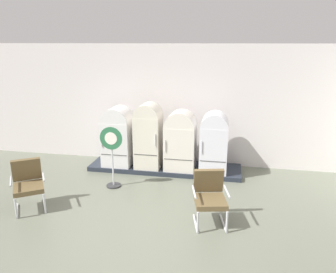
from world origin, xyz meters
TOP-DOWN VIEW (x-y plane):
  - ground at (0.00, 0.00)m, footprint 12.00×10.00m
  - back_wall at (0.00, 3.66)m, footprint 11.76×0.12m
  - display_plinth at (0.00, 3.02)m, footprint 3.72×0.95m
  - refrigerator_0 at (-1.16, 2.93)m, footprint 0.69×0.70m
  - refrigerator_1 at (-0.38, 2.90)m, footprint 0.61×0.64m
  - refrigerator_2 at (0.40, 2.89)m, footprint 0.72×0.64m
  - refrigerator_3 at (1.19, 2.92)m, footprint 0.63×0.69m
  - armchair_left at (-2.16, 0.63)m, footprint 0.80×0.83m
  - armchair_right at (1.25, 0.74)m, footprint 0.68×0.75m
  - sign_stand at (-0.92, 1.83)m, footprint 0.49×0.32m

SIDE VIEW (x-z plane):
  - ground at x=0.00m, z-range -0.05..0.00m
  - display_plinth at x=0.00m, z-range 0.00..0.11m
  - armchair_left at x=-2.16m, z-range 0.05..0.99m
  - armchair_right at x=1.25m, z-range 0.05..0.99m
  - sign_stand at x=-0.92m, z-range 0.00..1.36m
  - refrigerator_2 at x=0.40m, z-range 0.14..1.56m
  - refrigerator_3 at x=1.19m, z-range 0.15..1.56m
  - refrigerator_0 at x=-1.16m, z-range 0.14..1.59m
  - refrigerator_1 at x=-0.38m, z-range 0.16..1.73m
  - back_wall at x=0.00m, z-range 0.01..3.04m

